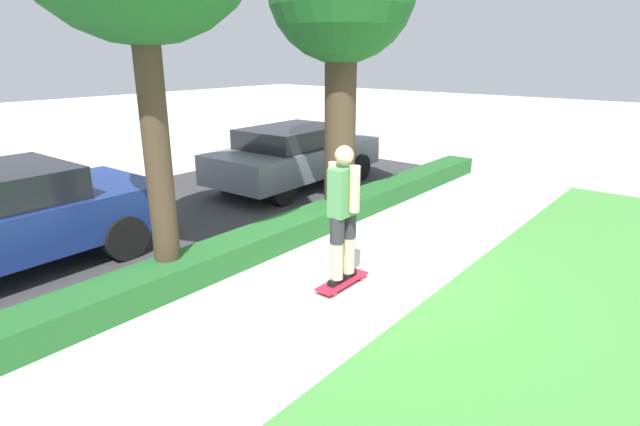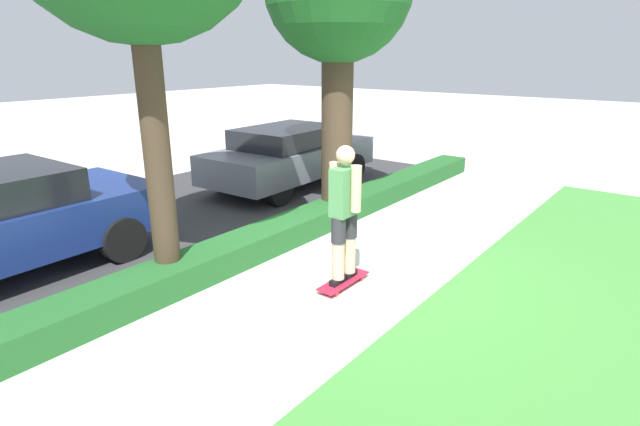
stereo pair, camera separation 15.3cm
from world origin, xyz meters
name	(u,v)px [view 2 (the right image)]	position (x,y,z in m)	size (l,w,h in m)	color
ground_plane	(364,273)	(0.00, 0.00, 0.00)	(60.00, 60.00, 0.00)	beige
grass_lawn_strip	(620,351)	(0.00, -3.00, 0.01)	(13.06, 4.00, 0.01)	#47933D
street_asphalt	(171,214)	(0.00, 4.20, 0.00)	(13.06, 5.00, 0.01)	#38383A
hedge_row	(276,235)	(0.00, 1.60, 0.18)	(13.06, 0.60, 0.36)	#236028
skateboard	(344,281)	(-0.48, 0.00, 0.07)	(0.83, 0.24, 0.08)	red
skater_person	(345,211)	(-0.48, 0.00, 0.99)	(0.50, 0.44, 1.71)	black
parked_car_middle	(290,155)	(2.85, 3.78, 0.70)	(4.17, 1.88, 1.31)	slate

